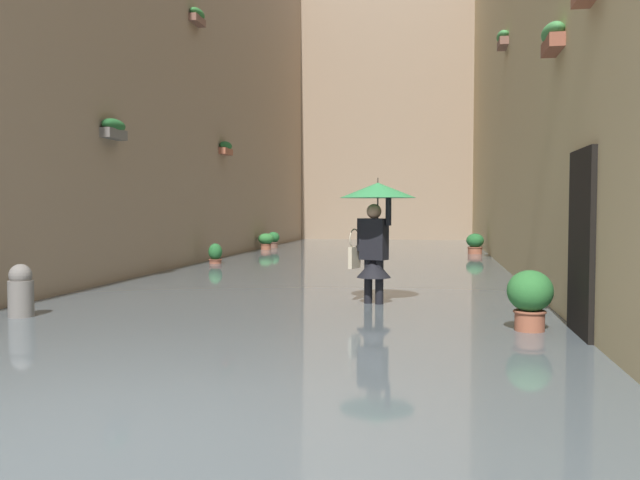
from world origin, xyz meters
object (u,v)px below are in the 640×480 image
Objects in this scene: potted_plant_mid_right at (215,256)px; potted_plant_near_right at (266,242)px; person_wading at (376,216)px; mooring_bollard at (21,297)px; potted_plant_near_left at (530,300)px; potted_plant_far_left at (475,245)px; potted_plant_far_right at (273,241)px.

potted_plant_mid_right is 0.94× the size of potted_plant_near_right.
potted_plant_near_right is (0.15, -5.63, 0.07)m from potted_plant_mid_right.
mooring_bollard is at bearing 23.73° from person_wading.
potted_plant_near_left is 1.21× the size of potted_plant_near_right.
person_wading is 12.87m from potted_plant_near_right.
potted_plant_far_left is at bearing -144.70° from potted_plant_mid_right.
potted_plant_near_left is at bearing 136.57° from person_wading.
potted_plant_near_left is at bearing 89.35° from potted_plant_far_left.
mooring_bollard reaches higher than potted_plant_near_right.
potted_plant_near_right is (6.65, -13.74, -0.08)m from potted_plant_near_left.
potted_plant_near_left reaches higher than mooring_bollard.
potted_plant_near_right is at bearing -88.52° from potted_plant_mid_right.
person_wading reaches higher than potted_plant_near_right.
potted_plant_mid_right is at bearing 91.48° from potted_plant_near_right.
potted_plant_near_right is at bearing -64.17° from potted_plant_near_left.
person_wading is 2.77× the size of potted_plant_far_right.
potted_plant_far_right is at bearing -65.69° from potted_plant_near_left.
person_wading is at bearing 79.39° from potted_plant_far_left.
potted_plant_far_right is 14.76m from mooring_bollard.
potted_plant_near_right is (0.04, 0.90, 0.00)m from potted_plant_far_right.
potted_plant_far_left is at bearing -100.61° from person_wading.
mooring_bollard is (-0.30, 14.76, -0.00)m from potted_plant_far_right.
potted_plant_near_left is at bearing 115.83° from potted_plant_near_right.
mooring_bollard is at bearing 63.48° from potted_plant_far_left.
person_wading is 3.01× the size of potted_plant_mid_right.
potted_plant_far_left is 6.86m from potted_plant_near_right.
potted_plant_near_left reaches higher than potted_plant_near_right.
potted_plant_near_right is at bearing -68.34° from person_wading.
mooring_bollard is (-0.20, 8.23, 0.07)m from potted_plant_mid_right.
potted_plant_far_right is 7.00m from potted_plant_far_left.
potted_plant_far_left is at bearing -90.65° from potted_plant_near_left.
potted_plant_near_left is at bearing 128.74° from potted_plant_mid_right.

